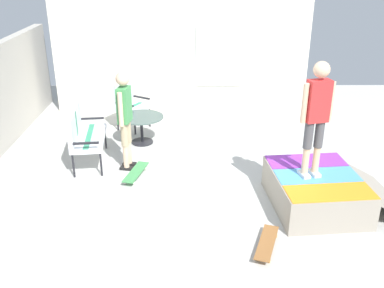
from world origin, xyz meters
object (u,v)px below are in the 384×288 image
person_skater (317,111)px  skateboard_spare (267,243)px  patio_chair_near_house (129,101)px  person_watching (125,113)px  patio_table (141,124)px  skate_ramp (317,190)px  skateboard_by_bench (136,172)px  patio_bench (82,132)px

person_skater → skateboard_spare: person_skater is taller
patio_chair_near_house → person_watching: 2.05m
patio_table → person_watching: size_ratio=0.51×
skate_ramp → skateboard_by_bench: size_ratio=2.54×
skateboard_by_bench → person_skater: bearing=-109.4°
patio_bench → patio_chair_near_house: size_ratio=1.28×
skate_ramp → person_watching: (1.32, 3.07, 0.78)m
person_skater → skateboard_by_bench: bearing=70.6°
person_skater → person_watching: bearing=65.5°
person_watching → skateboard_by_bench: (-0.37, -0.18, -0.96)m
patio_chair_near_house → person_watching: bearing=-174.0°
skate_ramp → skateboard_spare: skate_ramp is taller
patio_chair_near_house → person_skater: 4.65m
skateboard_by_bench → skateboard_spare: (-2.02, -1.95, 0.00)m
patio_table → skateboard_spare: 4.05m
skate_ramp → patio_bench: (1.54, 3.90, 0.35)m
patio_bench → skate_ramp: bearing=-111.6°
patio_bench → person_watching: size_ratio=0.73×
person_skater → skateboard_by_bench: 3.24m
patio_bench → patio_chair_near_house: bearing=-19.2°
skate_ramp → patio_chair_near_house: patio_chair_near_house is taller
patio_chair_near_house → person_watching: (-1.99, -0.21, 0.43)m
person_skater → skateboard_spare: 1.96m
skateboard_by_bench → skateboard_spare: 2.81m
skateboard_spare → person_skater: bearing=-36.1°
person_skater → patio_chair_near_house: bearing=43.3°
skate_ramp → person_watching: 3.43m
skateboard_spare → patio_chair_near_house: bearing=28.2°
skate_ramp → skateboard_spare: (-1.07, 0.93, -0.18)m
patio_bench → skateboard_spare: bearing=-131.3°
patio_chair_near_house → patio_bench: bearing=160.8°
skate_ramp → patio_table: size_ratio=2.33×
person_watching → patio_bench: bearing=75.0°
patio_table → person_watching: person_watching is taller
patio_bench → patio_table: 1.35m
skate_ramp → patio_table: bearing=50.1°
patio_bench → person_skater: bearing=-112.5°
patio_table → skateboard_spare: patio_table is taller
person_watching → skateboard_spare: bearing=-138.2°
skateboard_by_bench → skateboard_spare: bearing=-136.0°
patio_table → skateboard_by_bench: bearing=-178.5°
patio_table → skateboard_by_bench: (-1.50, -0.04, -0.32)m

